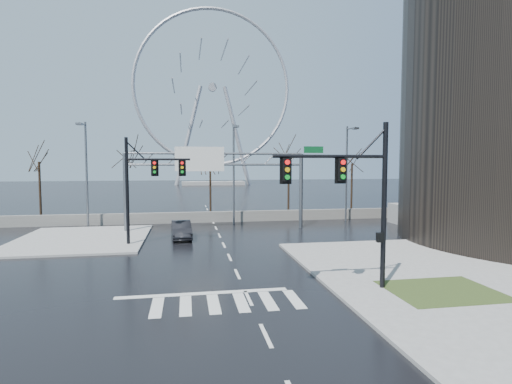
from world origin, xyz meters
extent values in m
plane|color=black|center=(0.00, 0.00, 0.00)|extent=(260.00, 260.00, 0.00)
cube|color=gray|center=(10.00, 2.00, 0.07)|extent=(12.00, 10.00, 0.15)
cube|color=gray|center=(-11.00, 12.00, 0.07)|extent=(10.00, 12.00, 0.15)
cube|color=#2A3918|center=(9.00, -5.00, 0.15)|extent=(5.00, 4.00, 0.02)
cube|color=slate|center=(0.00, 20.00, 0.55)|extent=(52.00, 0.50, 1.10)
cylinder|color=black|center=(6.50, -4.00, 4.00)|extent=(0.24, 0.24, 8.00)
cylinder|color=black|center=(3.80, -4.00, 6.40)|extent=(5.40, 0.16, 0.16)
cube|color=black|center=(4.30, -4.15, 5.80)|extent=(0.35, 0.28, 1.05)
cube|color=black|center=(1.70, -4.15, 5.80)|extent=(0.35, 0.28, 1.05)
cylinder|color=black|center=(-7.00, 9.00, 4.00)|extent=(0.24, 0.24, 8.00)
cylinder|color=black|center=(-4.70, 9.00, 6.40)|extent=(4.60, 0.16, 0.16)
cube|color=black|center=(-5.00, 8.85, 5.80)|extent=(0.35, 0.28, 1.05)
cube|color=black|center=(-3.00, 8.85, 5.80)|extent=(0.35, 0.28, 1.05)
cylinder|color=slate|center=(-8.00, 15.00, 3.50)|extent=(0.36, 0.36, 7.00)
cylinder|color=slate|center=(8.00, 15.00, 3.50)|extent=(0.36, 0.36, 7.00)
cylinder|color=slate|center=(0.00, 15.00, 7.00)|extent=(16.00, 0.20, 0.20)
cylinder|color=slate|center=(0.00, 15.00, 6.00)|extent=(16.00, 0.20, 0.20)
cube|color=#09451E|center=(-1.50, 14.85, 6.50)|extent=(4.20, 0.10, 2.00)
cube|color=silver|center=(-1.50, 14.79, 6.50)|extent=(4.40, 0.02, 2.20)
cylinder|color=slate|center=(-12.00, 18.50, 5.00)|extent=(0.20, 0.20, 10.00)
cylinder|color=slate|center=(-12.00, 17.40, 9.70)|extent=(0.12, 2.20, 0.12)
cube|color=slate|center=(-12.00, 16.40, 9.60)|extent=(0.50, 0.70, 0.18)
cylinder|color=slate|center=(2.00, 18.50, 5.00)|extent=(0.20, 0.20, 10.00)
cylinder|color=slate|center=(2.00, 17.40, 9.70)|extent=(0.12, 2.20, 0.12)
cube|color=slate|center=(2.00, 16.40, 9.60)|extent=(0.50, 0.70, 0.18)
cylinder|color=slate|center=(14.00, 18.50, 5.00)|extent=(0.20, 0.20, 10.00)
cylinder|color=slate|center=(14.00, 17.40, 9.70)|extent=(0.12, 2.20, 0.12)
cube|color=slate|center=(14.00, 16.40, 9.60)|extent=(0.50, 0.70, 0.18)
cylinder|color=black|center=(-18.00, 24.00, 3.15)|extent=(0.24, 0.24, 6.30)
cylinder|color=black|center=(-9.00, 23.50, 3.38)|extent=(0.24, 0.24, 6.75)
cylinder|color=black|center=(0.00, 24.50, 2.93)|extent=(0.24, 0.24, 5.85)
cylinder|color=black|center=(9.00, 23.50, 3.51)|extent=(0.24, 0.24, 7.02)
cylinder|color=black|center=(17.00, 24.00, 3.06)|extent=(0.24, 0.24, 6.12)
cube|color=gray|center=(5.00, 95.00, 0.50)|extent=(18.00, 6.00, 1.00)
torus|color=#B2B2B7|center=(5.00, 95.00, 28.00)|extent=(45.00, 1.00, 45.00)
cylinder|color=#B2B2B7|center=(5.00, 95.00, 28.00)|extent=(2.40, 1.50, 2.40)
cylinder|color=#B2B2B7|center=(-2.00, 95.00, 14.00)|extent=(8.28, 1.20, 28.82)
cylinder|color=#B2B2B7|center=(12.00, 95.00, 14.00)|extent=(8.28, 1.20, 28.82)
imported|color=black|center=(-3.16, 11.20, 0.72)|extent=(1.81, 4.45, 1.44)
camera|label=1|loc=(-2.70, -21.44, 6.05)|focal=28.00mm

